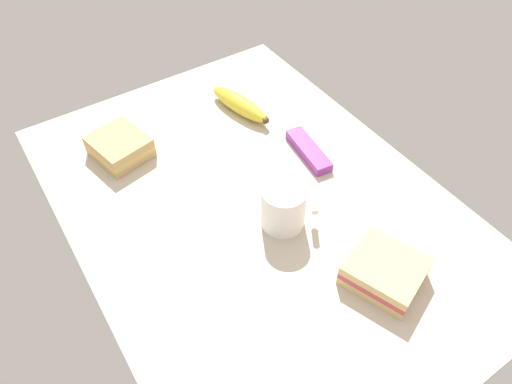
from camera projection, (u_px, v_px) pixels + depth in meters
tabletop at (256, 206)px, 88.87cm from camera, size 90.00×64.00×2.00cm
coffee_mug_black at (284, 206)px, 81.80cm from camera, size 8.58×9.80×8.54cm
sandwich_main at (120, 147)px, 95.15cm from camera, size 12.49×11.67×4.40cm
sandwich_side at (385, 271)px, 75.58cm from camera, size 14.26×13.59×4.40cm
banana at (240, 104)px, 104.78cm from camera, size 16.89×7.31×3.90cm
snack_bar at (309, 151)px, 96.16cm from camera, size 13.28×5.27×2.00cm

